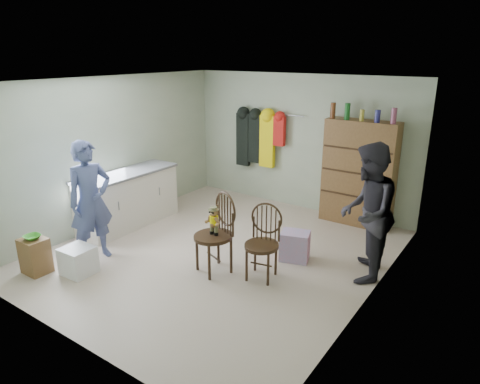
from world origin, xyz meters
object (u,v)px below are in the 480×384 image
Objects in this scene: chair_far at (263,239)px; dresser at (359,173)px; counter at (128,199)px; chair_front at (217,228)px.

dresser reaches higher than chair_far.
counter is 3.96m from dresser.
counter is at bearing -144.31° from dresser.
chair_far is 0.48× the size of dresser.
dresser reaches higher than counter.
chair_far is at bearing -4.29° from counter.
counter is 2.87m from chair_far.
chair_far is at bearing -97.75° from dresser.
chair_front reaches higher than counter.
counter is 1.67× the size of chair_front.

